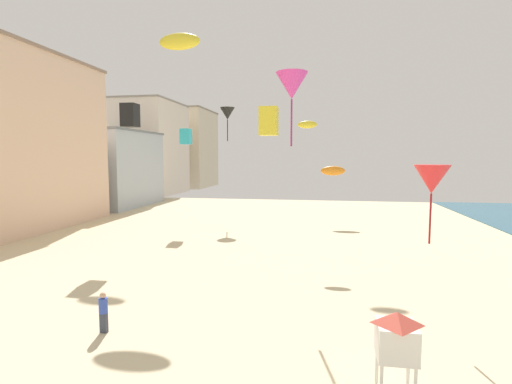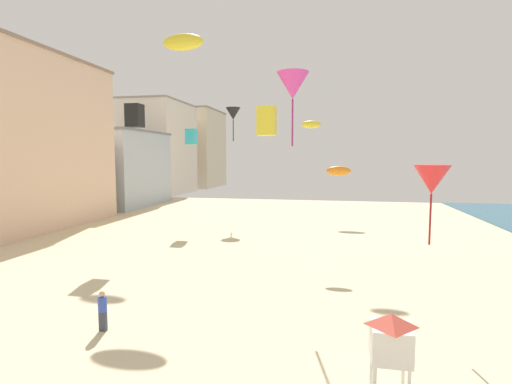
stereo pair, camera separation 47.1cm
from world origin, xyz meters
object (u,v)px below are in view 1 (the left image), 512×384
object	(u,v)px
lifeguard_stand	(397,336)
kite_yellow_box_2	(269,121)
kite_magenta_delta	(292,86)
kite_black_delta	(227,114)
kite_flyer	(103,310)
kite_yellow_parafoil	(180,42)
kite_yellow_parafoil_2	(307,125)
kite_orange_parafoil	(333,171)
kite_black_box	(130,115)
kite_red_delta	(432,179)
kite_cyan_box	(186,137)

from	to	relation	value
lifeguard_stand	kite_yellow_box_2	distance (m)	8.88
kite_magenta_delta	kite_black_delta	bearing A→B (deg)	111.98
kite_flyer	kite_black_delta	xyz separation A→B (m)	(-2.04, 28.92, 10.85)
kite_yellow_parafoil	kite_yellow_parafoil_2	distance (m)	10.57
kite_orange_parafoil	kite_yellow_parafoil	xyz separation A→B (m)	(-10.64, -16.09, 9.12)
kite_black_box	kite_red_delta	bearing A→B (deg)	-30.46
lifeguard_stand	kite_red_delta	xyz separation A→B (m)	(2.19, 5.35, 4.21)
kite_red_delta	kite_yellow_box_2	world-z (taller)	kite_yellow_box_2
kite_yellow_parafoil_2	kite_flyer	bearing A→B (deg)	-115.44
lifeguard_stand	kite_cyan_box	bearing A→B (deg)	120.47
kite_flyer	kite_yellow_parafoil_2	size ratio (longest dim) A/B	1.16
kite_red_delta	lifeguard_stand	bearing A→B (deg)	-112.30
kite_flyer	kite_red_delta	bearing A→B (deg)	-17.57
kite_black_delta	kite_orange_parafoil	xyz separation A→B (m)	(11.62, -1.06, -6.26)
kite_flyer	kite_black_box	bearing A→B (deg)	82.43
kite_magenta_delta	kite_cyan_box	size ratio (longest dim) A/B	2.49
kite_flyer	kite_yellow_parafoil_2	xyz separation A→B (m)	(7.33, 15.41, 8.41)
kite_flyer	kite_yellow_parafoil_2	distance (m)	19.03
kite_cyan_box	kite_yellow_box_2	xyz separation A→B (m)	(11.29, -21.66, -0.62)
kite_black_box	kite_orange_parafoil	xyz separation A→B (m)	(15.46, 13.93, -4.58)
kite_magenta_delta	kite_yellow_box_2	bearing A→B (deg)	-95.59
kite_cyan_box	kite_yellow_parafoil	world-z (taller)	kite_yellow_parafoil
kite_black_box	kite_yellow_parafoil	world-z (taller)	kite_yellow_parafoil
kite_black_delta	kite_red_delta	size ratio (longest dim) A/B	1.16
kite_red_delta	kite_yellow_parafoil	world-z (taller)	kite_yellow_parafoil
kite_yellow_box_2	kite_yellow_parafoil_2	size ratio (longest dim) A/B	0.79
kite_orange_parafoil	kite_yellow_parafoil_2	world-z (taller)	kite_yellow_parafoil_2
kite_yellow_parafoil	kite_magenta_delta	bearing A→B (deg)	-31.44
kite_cyan_box	kite_yellow_box_2	size ratio (longest dim) A/B	1.37
kite_black_delta	kite_yellow_parafoil_2	xyz separation A→B (m)	(9.37, -13.51, -2.44)
lifeguard_stand	kite_orange_parafoil	bearing A→B (deg)	91.40
kite_black_box	kite_yellow_parafoil_2	size ratio (longest dim) A/B	1.23
kite_black_box	kite_yellow_box_2	xyz separation A→B (m)	(12.21, -12.09, -1.72)
kite_red_delta	kite_cyan_box	distance (m)	27.33
kite_yellow_parafoil	kite_yellow_parafoil_2	size ratio (longest dim) A/B	2.01
lifeguard_stand	kite_yellow_box_2	size ratio (longest dim) A/B	2.29
kite_red_delta	kite_cyan_box	bearing A→B (deg)	130.84
kite_cyan_box	kite_yellow_box_2	world-z (taller)	kite_cyan_box
kite_magenta_delta	kite_cyan_box	xyz separation A→B (m)	(-11.79, 16.54, -1.65)
kite_orange_parafoil	kite_yellow_parafoil_2	distance (m)	13.21
kite_black_box	kite_yellow_parafoil_2	distance (m)	13.32
kite_cyan_box	kite_yellow_parafoil_2	bearing A→B (deg)	-33.29
kite_black_delta	kite_cyan_box	bearing A→B (deg)	-118.28
lifeguard_stand	kite_cyan_box	world-z (taller)	kite_cyan_box
kite_black_delta	kite_red_delta	xyz separation A→B (m)	(14.84, -25.99, -5.72)
lifeguard_stand	kite_magenta_delta	distance (m)	13.39
kite_yellow_box_2	kite_yellow_parafoil_2	world-z (taller)	kite_yellow_parafoil_2
kite_flyer	kite_red_delta	size ratio (longest dim) A/B	0.51
kite_flyer	kite_orange_parafoil	size ratio (longest dim) A/B	0.65
kite_orange_parafoil	kite_black_box	bearing A→B (deg)	-137.98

